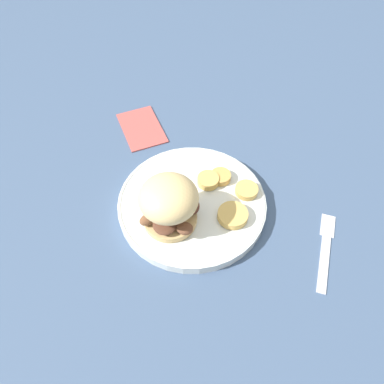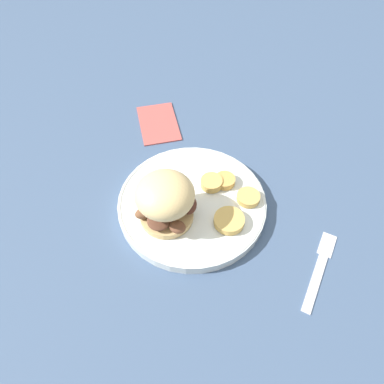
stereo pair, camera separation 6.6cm
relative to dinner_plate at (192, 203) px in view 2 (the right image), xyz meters
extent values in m
plane|color=#3D5170|center=(0.00, 0.00, -0.01)|extent=(4.00, 4.00, 0.00)
cylinder|color=silver|center=(0.00, 0.00, 0.00)|extent=(0.27, 0.27, 0.02)
torus|color=silver|center=(0.00, 0.00, 0.01)|extent=(0.27, 0.27, 0.01)
cylinder|color=tan|center=(-0.02, 0.05, 0.02)|extent=(0.09, 0.09, 0.01)
ellipsoid|color=#563323|center=(-0.04, 0.07, 0.03)|extent=(0.06, 0.06, 0.01)
ellipsoid|color=brown|center=(-0.02, 0.05, 0.03)|extent=(0.04, 0.05, 0.02)
ellipsoid|color=brown|center=(-0.02, 0.09, 0.03)|extent=(0.02, 0.03, 0.02)
ellipsoid|color=brown|center=(-0.06, 0.04, 0.03)|extent=(0.04, 0.04, 0.02)
ellipsoid|color=#4C281E|center=(-0.03, 0.01, 0.04)|extent=(0.05, 0.04, 0.01)
ellipsoid|color=#E5C17F|center=(-0.02, 0.05, 0.07)|extent=(0.10, 0.10, 0.06)
cylinder|color=tan|center=(-0.03, -0.10, 0.01)|extent=(0.04, 0.04, 0.01)
cylinder|color=tan|center=(0.02, -0.05, 0.02)|extent=(0.04, 0.04, 0.01)
cylinder|color=tan|center=(-0.07, -0.05, 0.02)|extent=(0.05, 0.05, 0.01)
cylinder|color=tan|center=(0.02, -0.07, 0.02)|extent=(0.04, 0.04, 0.01)
cube|color=silver|center=(-0.20, -0.14, -0.01)|extent=(0.09, 0.09, 0.00)
cube|color=silver|center=(-0.15, -0.20, -0.01)|extent=(0.05, 0.05, 0.00)
cube|color=#B24C47|center=(0.24, 0.00, -0.01)|extent=(0.13, 0.09, 0.01)
camera|label=1|loc=(-0.36, 0.19, 0.56)|focal=35.00mm
camera|label=2|loc=(-0.38, 0.13, 0.56)|focal=35.00mm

